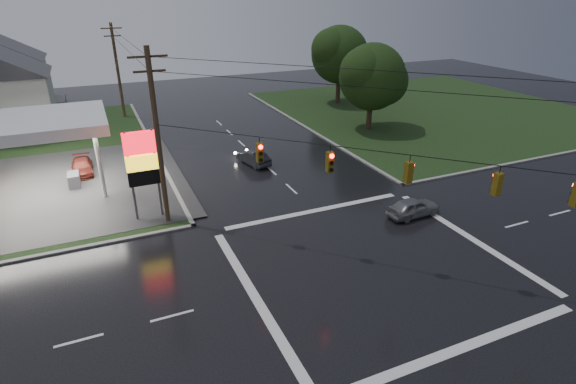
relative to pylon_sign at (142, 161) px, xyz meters
name	(u,v)px	position (x,y,z in m)	size (l,w,h in m)	color
ground	(372,263)	(10.50, -10.50, -4.01)	(120.00, 120.00, 0.00)	black
grass_ne	(432,110)	(36.50, 15.50, -3.97)	(36.00, 36.00, 0.08)	black
pylon_sign	(142,161)	(0.00, 0.00, 0.00)	(2.00, 0.35, 6.00)	#59595E
utility_pole_nw	(158,137)	(1.00, -1.00, 1.71)	(2.20, 0.32, 11.00)	#382619
utility_pole_n	(118,70)	(1.00, 27.50, 1.46)	(2.20, 0.32, 10.50)	#382619
traffic_signals	(383,152)	(10.52, -10.52, 2.47)	(26.87, 26.87, 1.47)	black
house_near	(2,91)	(-10.45, 25.50, 0.39)	(11.05, 8.48, 8.60)	silver
house_far	(5,73)	(-11.45, 37.50, 0.39)	(11.05, 8.48, 8.60)	silver
tree_ne_near	(373,77)	(24.64, 11.49, 1.55)	(7.99, 6.80, 8.98)	black
tree_ne_far	(341,55)	(27.65, 23.49, 2.17)	(8.46, 7.20, 9.80)	black
car_north	(253,158)	(9.65, 6.58, -3.40)	(1.29, 3.71, 1.22)	black
car_crossing	(413,207)	(16.10, -6.78, -3.38)	(1.50, 3.72, 1.27)	slate
car_pump	(82,167)	(-3.88, 10.22, -3.43)	(1.63, 4.01, 1.16)	#5B1C14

